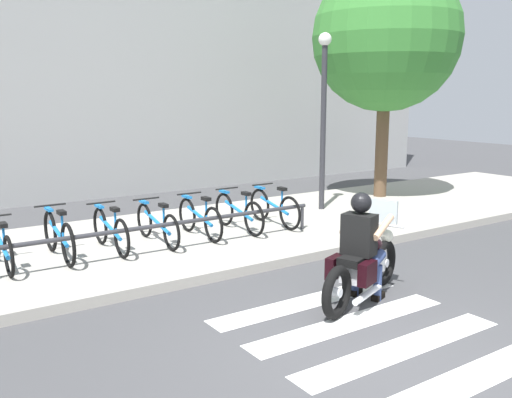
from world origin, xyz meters
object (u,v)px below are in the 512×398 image
bicycle_6 (274,207)px  bike_rack (171,225)px  rider (362,239)px  bicycle_0 (1,246)px  bicycle_1 (59,236)px  bicycle_2 (110,230)px  bicycle_3 (157,224)px  street_lamp (324,106)px  bicycle_4 (200,218)px  bicycle_5 (238,212)px  motorcycle (363,266)px  tree_near_rack (386,37)px

bicycle_6 → bike_rack: (-2.43, -0.55, 0.07)m
rider → bicycle_0: (-3.63, 3.60, -0.35)m
bicycle_1 → bicycle_2: bicycle_1 is taller
rider → bicycle_1: (-2.82, 3.60, -0.32)m
bicycle_3 → bike_rack: 0.56m
bicycle_0 → street_lamp: street_lamp is taller
rider → bicycle_1: rider is taller
bicycle_4 → bicycle_5: bicycle_5 is taller
motorcycle → bike_rack: size_ratio=0.37×
rider → bicycle_6: rider is taller
bike_rack → tree_near_rack: size_ratio=0.95×
motorcycle → rider: 0.38m
bicycle_3 → bicycle_5: 1.62m
rider → bicycle_3: rider is taller
bicycle_5 → bicycle_0: bearing=180.0°
bicycle_6 → tree_near_rack: (4.05, 1.10, 3.47)m
rider → bicycle_3: 3.81m
bicycle_3 → bicycle_1: bearing=-179.9°
rider → bicycle_2: rider is taller
bicycle_1 → bicycle_2: size_ratio=1.03×
tree_near_rack → rider: bearing=-138.3°
rider → bike_rack: rider is taller
bicycle_2 → bicycle_3: 0.81m
bicycle_3 → bike_rack: (-0.00, -0.56, 0.09)m
bicycle_6 → bicycle_1: bearing=-180.0°
bicycle_3 → bicycle_4: 0.81m
bike_rack → bicycle_4: bearing=34.4°
street_lamp → bicycle_3: bearing=-170.6°
motorcycle → bike_rack: motorcycle is taller
rider → bike_rack: 3.28m
bicycle_0 → bicycle_6: bearing=-0.0°
bicycle_5 → bicycle_2: bearing=180.0°
bike_rack → street_lamp: street_lamp is taller
bicycle_1 → bicycle_0: bearing=179.9°
motorcycle → bicycle_3: bearing=109.6°
bicycle_6 → street_lamp: 2.71m
bicycle_1 → bicycle_3: bearing=0.1°
rider → bike_rack: (-1.20, 3.04, -0.26)m
bicycle_4 → rider: bearing=-83.8°
motorcycle → bicycle_3: (-1.27, 3.57, 0.02)m
bicycle_1 → bicycle_2: 0.81m
motorcycle → rider: size_ratio=1.39×
bicycle_5 → street_lamp: street_lamp is taller
bicycle_0 → bicycle_2: bearing=-0.0°
rider → tree_near_rack: (5.27, 4.70, 3.14)m
bicycle_0 → bicycle_6: 4.86m
bicycle_0 → bicycle_1: (0.81, -0.00, 0.03)m
bicycle_2 → bicycle_0: bearing=180.0°
bicycle_5 → bike_rack: size_ratio=0.30×
rider → bicycle_5: size_ratio=0.87×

